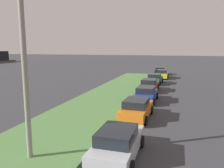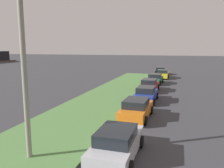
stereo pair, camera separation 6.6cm
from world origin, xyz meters
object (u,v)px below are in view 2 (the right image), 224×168
Objects in this scene: parked_car_orange at (136,109)px; parked_car_red at (149,85)px; parked_car_yellow at (163,74)px; parked_car_silver at (117,143)px; parked_car_green at (155,79)px; parked_car_black at (161,71)px; streetlight at (30,66)px; parked_car_blue at (146,94)px.

parked_car_orange is 10.82m from parked_car_red.
parked_car_silver is at bearing 179.41° from parked_car_yellow.
parked_car_black is (11.61, 0.17, 0.00)m from parked_car_green.
streetlight is (-18.42, 2.84, 3.67)m from parked_car_red.
parked_car_orange and parked_car_red have the same top height.
parked_car_red is 0.58× the size of streetlight.
parked_car_orange is at bearing -23.42° from streetlight.
parked_car_blue is 0.98× the size of parked_car_green.
parked_car_blue is (11.66, 0.32, 0.00)m from parked_car_silver.
parked_car_silver and parked_car_orange have the same top height.
streetlight is (-30.58, 3.51, 3.67)m from parked_car_yellow.
parked_car_silver is 0.99× the size of parked_car_black.
parked_car_green is at bearing 1.78° from parked_car_silver.
parked_car_green is at bearing -6.88° from streetlight.
parked_car_blue is 0.58× the size of streetlight.
parked_car_black is (34.41, 0.79, 0.00)m from parked_car_silver.
parked_car_blue is 0.99× the size of parked_car_black.
streetlight reaches higher than parked_car_silver.
parked_car_blue is (5.45, 0.08, 0.00)m from parked_car_orange.
parked_car_yellow is (12.16, -0.68, 0.00)m from parked_car_red.
parked_car_yellow is (29.18, 0.03, 0.00)m from parked_car_silver.
parked_car_blue is at bearing -13.85° from streetlight.
parked_car_silver is 0.98× the size of parked_car_green.
parked_car_green and parked_car_yellow have the same top height.
parked_car_red is 12.18m from parked_car_yellow.
parked_car_yellow is at bearing -0.19° from parked_car_blue.
parked_car_blue is at bearing 179.14° from parked_car_black.
streetlight reaches higher than parked_car_green.
parked_car_red is at bearing -8.75° from streetlight.
parked_car_orange is 0.99× the size of parked_car_green.
parked_car_orange is at bearing -176.04° from parked_car_red.
parked_car_orange is at bearing 179.06° from parked_car_black.
parked_car_blue is 1.00× the size of parked_car_yellow.
streetlight reaches higher than parked_car_blue.
streetlight is at bearing 166.92° from parked_car_blue.
parked_car_silver is 29.18m from parked_car_yellow.
parked_car_black is at bearing 4.11° from parked_car_green.
parked_car_orange is 5.45m from parked_car_blue.
parked_car_yellow is (6.38, -0.60, 0.00)m from parked_car_green.
streetlight reaches higher than parked_car_yellow.
parked_car_yellow is at bearing -173.71° from parked_car_black.
parked_car_yellow is at bearing 1.45° from parked_car_orange.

